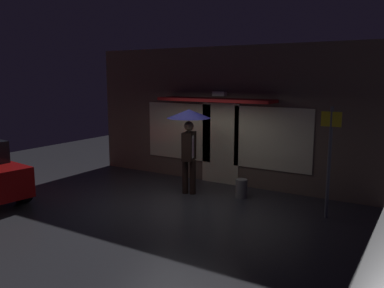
{
  "coord_description": "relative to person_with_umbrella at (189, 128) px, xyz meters",
  "views": [
    {
      "loc": [
        5.02,
        -7.38,
        2.9
      ],
      "look_at": [
        -0.09,
        0.86,
        1.27
      ],
      "focal_mm": 37.61,
      "sensor_mm": 36.0,
      "label": 1
    }
  ],
  "objects": [
    {
      "name": "street_sign_post",
      "position": [
        3.35,
        0.03,
        -0.36
      ],
      "size": [
        0.4,
        0.07,
        2.31
      ],
      "color": "#595B60",
      "rests_on": "ground"
    },
    {
      "name": "sidewalk_bollard",
      "position": [
        1.26,
        0.38,
        -1.44
      ],
      "size": [
        0.28,
        0.28,
        0.46
      ],
      "primitive_type": "cylinder",
      "color": "slate",
      "rests_on": "ground"
    },
    {
      "name": "building_facade",
      "position": [
        0.18,
        1.47,
        0.16
      ],
      "size": [
        8.24,
        1.0,
        3.69
      ],
      "color": "brown",
      "rests_on": "ground"
    },
    {
      "name": "ground_plane",
      "position": [
        0.18,
        -0.86,
        -1.67
      ],
      "size": [
        18.0,
        18.0,
        0.0
      ],
      "primitive_type": "plane",
      "color": "#2D2D33"
    },
    {
      "name": "person_with_umbrella",
      "position": [
        0.0,
        0.0,
        0.0
      ],
      "size": [
        1.08,
        1.08,
        2.11
      ],
      "rotation": [
        0.0,
        0.0,
        -1.33
      ],
      "color": "black",
      "rests_on": "ground"
    }
  ]
}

